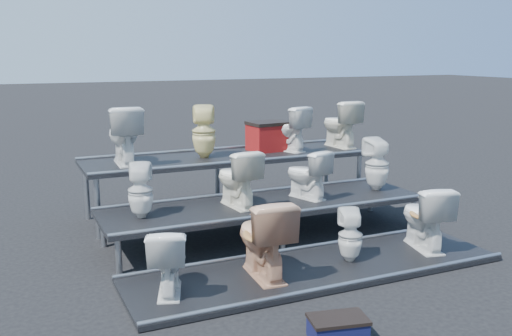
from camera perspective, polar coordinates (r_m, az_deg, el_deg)
name	(u,v)px	position (r m, az deg, el deg)	size (l,w,h in m)	color
ground	(266,237)	(7.45, 0.99, -6.91)	(80.00, 80.00, 0.00)	black
tier_front	(317,269)	(6.36, 6.07, -10.00)	(4.20, 1.20, 0.06)	black
tier_mid	(266,220)	(7.38, 1.00, -5.22)	(4.20, 1.20, 0.46)	black
tier_back	(229,184)	(8.48, -2.75, -1.60)	(4.20, 1.20, 0.86)	black
toilet_0	(168,260)	(5.62, -8.80, -9.05)	(0.37, 0.66, 0.67)	silver
toilet_1	(263,237)	(5.92, 0.74, -6.93)	(0.47, 0.83, 0.85)	tan
toilet_2	(350,235)	(6.46, 9.41, -6.65)	(0.27, 0.27, 0.60)	silver
toilet_3	(425,217)	(7.05, 16.51, -4.68)	(0.43, 0.76, 0.77)	silver
toilet_4	(140,191)	(6.73, -11.48, -2.24)	(0.29, 0.30, 0.64)	silver
toilet_5	(237,178)	(7.07, -1.91, -1.01)	(0.40, 0.71, 0.72)	silver
toilet_6	(307,174)	(7.51, 5.10, -0.61)	(0.36, 0.63, 0.65)	silver
toilet_7	(377,164)	(8.09, 12.01, 0.38)	(0.33, 0.34, 0.73)	silver
toilet_8	(124,135)	(7.91, -13.07, 3.24)	(0.44, 0.78, 0.79)	silver
toilet_9	(204,132)	(8.21, -5.24, 3.65)	(0.34, 0.35, 0.75)	#F1E39A
toilet_10	(288,129)	(8.74, 3.20, 3.96)	(0.39, 0.68, 0.69)	silver
toilet_11	(340,124)	(9.21, 8.40, 4.40)	(0.42, 0.73, 0.74)	silver
red_crate	(268,138)	(8.79, 1.19, 3.05)	(0.55, 0.44, 0.40)	maroon
step_stool	(338,330)	(4.99, 8.18, -15.73)	(0.46, 0.28, 0.17)	#0E1034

